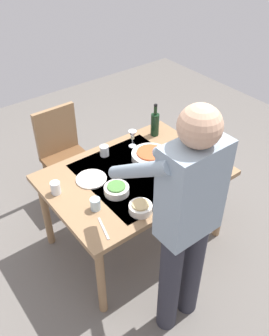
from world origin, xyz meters
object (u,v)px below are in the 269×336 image
dining_table (134,181)px  side_bowl_bread (141,208)px  water_cup_far_left (56,188)px  wine_glass_left (132,136)px  water_cup_near_right (104,151)px  wine_bottle (155,124)px  water_cup_near_left (95,204)px  water_cup_far_right (162,200)px  dinner_plate_near (91,179)px  serving_bowl_pasta (150,155)px  person_server (186,218)px  side_bowl_salad (117,189)px  chair_near (63,150)px

dining_table → side_bowl_bread: side_bowl_bread is taller
water_cup_far_left → side_bowl_bread: 0.62m
wine_glass_left → water_cup_near_right: wine_glass_left is taller
wine_bottle → wine_glass_left: (0.26, 0.03, -0.01)m
water_cup_near_left → dining_table: bearing=-161.8°
water_cup_far_right → side_bowl_bread: bearing=-12.9°
dinner_plate_near → water_cup_far_right: bearing=114.5°
water_cup_far_left → wine_glass_left: bearing=-170.3°
water_cup_near_left → serving_bowl_pasta: water_cup_near_left is taller
person_server → water_cup_near_left: 0.67m
water_cup_far_left → side_bowl_salad: water_cup_far_left is taller
water_cup_near_right → wine_glass_left: bearing=171.7°
wine_glass_left → water_cup_far_right: bearing=68.3°
person_server → serving_bowl_pasta: (-0.41, -0.81, -0.21)m
water_cup_far_left → side_bowl_bread: bearing=125.2°
wine_bottle → water_cup_near_left: wine_bottle is taller
water_cup_far_left → dinner_plate_near: water_cup_far_left is taller
water_cup_far_right → side_bowl_salad: water_cup_far_right is taller
wine_glass_left → water_cup_near_right: bearing=-8.3°
chair_near → water_cup_near_left: size_ratio=10.43×
wine_bottle → water_cup_near_right: wine_bottle is taller
water_cup_far_left → serving_bowl_pasta: bearing=173.5°
dining_table → person_server: (0.20, 0.74, 0.31)m
side_bowl_salad → dining_table: bearing=-157.1°
serving_bowl_pasta → side_bowl_salad: bearing=20.8°
wine_bottle → dinner_plate_near: 0.80m
person_server → water_cup_near_left: (0.24, -0.59, -0.20)m
side_bowl_bread → dinner_plate_near: side_bowl_bread is taller
wine_glass_left → water_cup_far_left: (0.78, 0.13, -0.06)m
dining_table → wine_glass_left: size_ratio=8.85×
wine_glass_left → side_bowl_salad: size_ratio=0.84×
water_cup_near_left → dinner_plate_near: bearing=-116.8°
wine_bottle → water_cup_far_right: (0.53, 0.71, -0.07)m
water_cup_near_right → side_bowl_bread: 0.70m
wine_glass_left → water_cup_near_left: bearing=34.2°
dinner_plate_near → water_cup_far_left: bearing=-5.4°
wine_bottle → wine_glass_left: 0.27m
chair_near → water_cup_near_left: bearing=74.5°
dining_table → water_cup_far_right: bearing=80.6°
water_cup_far_right → dinner_plate_near: (0.24, -0.52, -0.04)m
wine_bottle → chair_near: bearing=-40.1°
dining_table → water_cup_far_left: (0.58, -0.16, 0.12)m
water_cup_near_right → water_cup_far_left: bearing=18.1°
serving_bowl_pasta → dinner_plate_near: size_ratio=1.30×
water_cup_near_left → side_bowl_bread: 0.30m
dining_table → side_bowl_salad: size_ratio=7.42×
water_cup_near_right → side_bowl_salad: size_ratio=0.48×
wine_bottle → wine_glass_left: size_ratio=1.96×
water_cup_near_right → side_bowl_salad: bearing=66.7°
chair_near → wine_glass_left: size_ratio=6.03×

